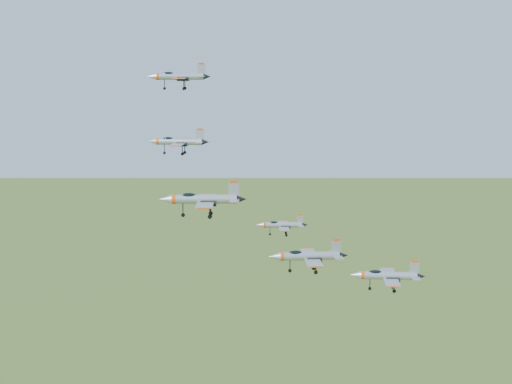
# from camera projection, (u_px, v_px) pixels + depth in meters

# --- Properties ---
(jet_lead) EXTENTS (13.13, 11.06, 3.53)m
(jet_lead) POSITION_uv_depth(u_px,v_px,m) (178.00, 76.00, 146.37)
(jet_lead) COLOR #959BA1
(jet_left_high) EXTENTS (12.30, 10.22, 3.29)m
(jet_left_high) POSITION_uv_depth(u_px,v_px,m) (178.00, 141.00, 138.34)
(jet_left_high) COLOR #959BA1
(jet_right_high) EXTENTS (13.76, 11.62, 3.71)m
(jet_right_high) POSITION_uv_depth(u_px,v_px,m) (202.00, 199.00, 111.82)
(jet_right_high) COLOR #959BA1
(jet_left_low) EXTENTS (10.38, 8.76, 2.80)m
(jet_left_low) POSITION_uv_depth(u_px,v_px,m) (281.00, 225.00, 142.44)
(jet_left_low) COLOR #959BA1
(jet_right_low) EXTENTS (12.75, 10.85, 3.47)m
(jet_right_low) POSITION_uv_depth(u_px,v_px,m) (307.00, 256.00, 114.27)
(jet_right_low) COLOR #959BA1
(jet_trail) EXTENTS (14.00, 11.70, 3.75)m
(jet_trail) POSITION_uv_depth(u_px,v_px,m) (387.00, 275.00, 132.17)
(jet_trail) COLOR #959BA1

